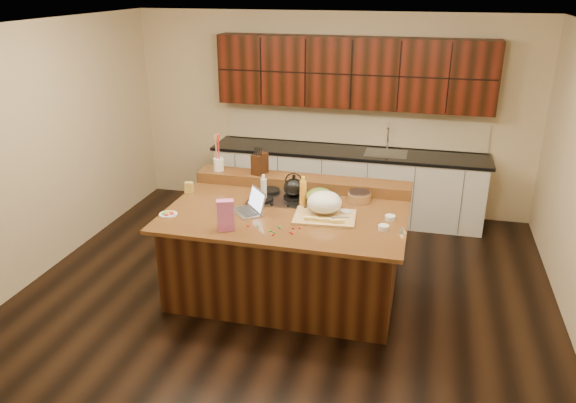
# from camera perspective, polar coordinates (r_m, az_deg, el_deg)

# --- Properties ---
(room) EXTENTS (5.52, 5.02, 2.72)m
(room) POSITION_cam_1_polar(r_m,az_deg,el_deg) (5.48, -0.13, 3.21)
(room) COLOR black
(room) RESTS_ON ground
(island) EXTENTS (2.40, 1.60, 0.92)m
(island) POSITION_cam_1_polar(r_m,az_deg,el_deg) (5.82, -0.12, -5.08)
(island) COLOR black
(island) RESTS_ON ground
(back_ledge) EXTENTS (2.40, 0.30, 0.12)m
(back_ledge) POSITION_cam_1_polar(r_m,az_deg,el_deg) (6.25, 1.46, 1.98)
(back_ledge) COLOR black
(back_ledge) RESTS_ON island
(cooktop) EXTENTS (0.92, 0.52, 0.05)m
(cooktop) POSITION_cam_1_polar(r_m,az_deg,el_deg) (5.90, 0.59, 0.29)
(cooktop) COLOR gray
(cooktop) RESTS_ON island
(back_counter) EXTENTS (3.70, 0.66, 2.40)m
(back_counter) POSITION_cam_1_polar(r_m,az_deg,el_deg) (7.62, 6.23, 5.58)
(back_counter) COLOR silver
(back_counter) RESTS_ON ground
(kettle) EXTENTS (0.26, 0.26, 0.19)m
(kettle) POSITION_cam_1_polar(r_m,az_deg,el_deg) (5.85, 0.60, 1.44)
(kettle) COLOR black
(kettle) RESTS_ON cooktop
(green_bowl) EXTENTS (0.37, 0.37, 0.15)m
(green_bowl) POSITION_cam_1_polar(r_m,az_deg,el_deg) (5.68, 3.23, 0.55)
(green_bowl) COLOR #57752E
(green_bowl) RESTS_ON cooktop
(laptop) EXTENTS (0.41, 0.42, 0.23)m
(laptop) POSITION_cam_1_polar(r_m,az_deg,el_deg) (5.59, -3.74, -0.49)
(laptop) COLOR #B7B7BC
(laptop) RESTS_ON island
(oil_bottle) EXTENTS (0.09, 0.09, 0.27)m
(oil_bottle) POSITION_cam_1_polar(r_m,az_deg,el_deg) (5.70, 1.54, 0.78)
(oil_bottle) COLOR orange
(oil_bottle) RESTS_ON island
(vinegar_bottle) EXTENTS (0.07, 0.07, 0.25)m
(vinegar_bottle) POSITION_cam_1_polar(r_m,az_deg,el_deg) (5.82, -2.49, 1.13)
(vinegar_bottle) COLOR silver
(vinegar_bottle) RESTS_ON island
(wooden_tray) EXTENTS (0.62, 0.50, 0.24)m
(wooden_tray) POSITION_cam_1_polar(r_m,az_deg,el_deg) (5.49, 3.73, -0.42)
(wooden_tray) COLOR tan
(wooden_tray) RESTS_ON island
(ramekin_a) EXTENTS (0.11, 0.11, 0.04)m
(ramekin_a) POSITION_cam_1_polar(r_m,az_deg,el_deg) (5.55, 5.87, -1.15)
(ramekin_a) COLOR white
(ramekin_a) RESTS_ON island
(ramekin_b) EXTENTS (0.13, 0.13, 0.04)m
(ramekin_b) POSITION_cam_1_polar(r_m,az_deg,el_deg) (5.28, 9.69, -2.62)
(ramekin_b) COLOR white
(ramekin_b) RESTS_ON island
(ramekin_c) EXTENTS (0.11, 0.11, 0.04)m
(ramekin_c) POSITION_cam_1_polar(r_m,az_deg,el_deg) (5.50, 10.33, -1.63)
(ramekin_c) COLOR white
(ramekin_c) RESTS_ON island
(strainer_bowl) EXTENTS (0.28, 0.28, 0.09)m
(strainer_bowl) POSITION_cam_1_polar(r_m,az_deg,el_deg) (5.90, 7.25, 0.42)
(strainer_bowl) COLOR #996B3F
(strainer_bowl) RESTS_ON island
(kitchen_timer) EXTENTS (0.09, 0.09, 0.07)m
(kitchen_timer) POSITION_cam_1_polar(r_m,az_deg,el_deg) (5.24, 11.55, -2.79)
(kitchen_timer) COLOR silver
(kitchen_timer) RESTS_ON island
(pink_bag) EXTENTS (0.18, 0.13, 0.29)m
(pink_bag) POSITION_cam_1_polar(r_m,az_deg,el_deg) (5.19, -6.36, -1.39)
(pink_bag) COLOR #CC609E
(pink_bag) RESTS_ON island
(candy_plate) EXTENTS (0.21, 0.21, 0.01)m
(candy_plate) POSITION_cam_1_polar(r_m,az_deg,el_deg) (5.66, -12.07, -1.27)
(candy_plate) COLOR white
(candy_plate) RESTS_ON island
(package_box) EXTENTS (0.10, 0.07, 0.12)m
(package_box) POSITION_cam_1_polar(r_m,az_deg,el_deg) (6.17, -10.02, 1.39)
(package_box) COLOR gold
(package_box) RESTS_ON island
(utensil_crock) EXTENTS (0.15, 0.15, 0.14)m
(utensil_crock) POSITION_cam_1_polar(r_m,az_deg,el_deg) (6.48, -7.06, 3.77)
(utensil_crock) COLOR white
(utensil_crock) RESTS_ON back_ledge
(knife_block) EXTENTS (0.17, 0.22, 0.23)m
(knife_block) POSITION_cam_1_polar(r_m,az_deg,el_deg) (6.31, -2.89, 3.85)
(knife_block) COLOR black
(knife_block) RESTS_ON back_ledge
(gumdrop_0) EXTENTS (0.02, 0.02, 0.02)m
(gumdrop_0) POSITION_cam_1_polar(r_m,az_deg,el_deg) (5.22, 0.53, -2.72)
(gumdrop_0) COLOR red
(gumdrop_0) RESTS_ON island
(gumdrop_1) EXTENTS (0.02, 0.02, 0.02)m
(gumdrop_1) POSITION_cam_1_polar(r_m,az_deg,el_deg) (5.23, -0.83, -2.70)
(gumdrop_1) COLOR #198C26
(gumdrop_1) RESTS_ON island
(gumdrop_2) EXTENTS (0.02, 0.02, 0.02)m
(gumdrop_2) POSITION_cam_1_polar(r_m,az_deg,el_deg) (5.29, -4.07, -2.43)
(gumdrop_2) COLOR red
(gumdrop_2) RESTS_ON island
(gumdrop_3) EXTENTS (0.02, 0.02, 0.02)m
(gumdrop_3) POSITION_cam_1_polar(r_m,az_deg,el_deg) (5.14, -1.43, -3.17)
(gumdrop_3) COLOR #198C26
(gumdrop_3) RESTS_ON island
(gumdrop_4) EXTENTS (0.02, 0.02, 0.02)m
(gumdrop_4) POSITION_cam_1_polar(r_m,az_deg,el_deg) (5.09, -1.52, -3.41)
(gumdrop_4) COLOR red
(gumdrop_4) RESTS_ON island
(gumdrop_5) EXTENTS (0.02, 0.02, 0.02)m
(gumdrop_5) POSITION_cam_1_polar(r_m,az_deg,el_deg) (5.17, -1.80, -3.00)
(gumdrop_5) COLOR #198C26
(gumdrop_5) RESTS_ON island
(gumdrop_6) EXTENTS (0.02, 0.02, 0.02)m
(gumdrop_6) POSITION_cam_1_polar(r_m,az_deg,el_deg) (5.12, 0.42, -3.25)
(gumdrop_6) COLOR red
(gumdrop_6) RESTS_ON island
(gumdrop_7) EXTENTS (0.02, 0.02, 0.02)m
(gumdrop_7) POSITION_cam_1_polar(r_m,az_deg,el_deg) (5.27, -3.09, -2.53)
(gumdrop_7) COLOR #198C26
(gumdrop_7) RESTS_ON island
(gumdrop_8) EXTENTS (0.02, 0.02, 0.02)m
(gumdrop_8) POSITION_cam_1_polar(r_m,az_deg,el_deg) (5.14, 0.25, -3.14)
(gumdrop_8) COLOR red
(gumdrop_8) RESTS_ON island
(gumdrop_9) EXTENTS (0.02, 0.02, 0.02)m
(gumdrop_9) POSITION_cam_1_polar(r_m,az_deg,el_deg) (5.25, -0.90, -2.59)
(gumdrop_9) COLOR #198C26
(gumdrop_9) RESTS_ON island
(gumdrop_10) EXTENTS (0.02, 0.02, 0.02)m
(gumdrop_10) POSITION_cam_1_polar(r_m,az_deg,el_deg) (5.23, 1.19, -2.68)
(gumdrop_10) COLOR red
(gumdrop_10) RESTS_ON island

